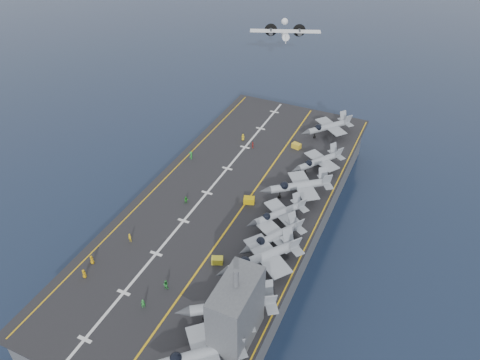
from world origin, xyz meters
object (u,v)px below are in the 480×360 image
at_px(fighter_jet_0, 199,353).
at_px(tow_cart_a, 217,260).
at_px(island_superstructure, 236,306).
at_px(transport_plane, 285,35).

bearing_deg(fighter_jet_0, tow_cart_a, 109.71).
distance_m(island_superstructure, tow_cart_a, 17.43).
relative_size(island_superstructure, fighter_jet_0, 0.84).
bearing_deg(tow_cart_a, fighter_jet_0, -70.29).
height_order(island_superstructure, transport_plane, transport_plane).
relative_size(fighter_jet_0, tow_cart_a, 7.51).
relative_size(tow_cart_a, transport_plane, 0.10).
xyz_separation_m(tow_cart_a, transport_plane, (-15.89, 75.82, 14.42)).
height_order(fighter_jet_0, tow_cart_a, fighter_jet_0).
xyz_separation_m(island_superstructure, fighter_jet_0, (-2.95, -6.20, -4.87)).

